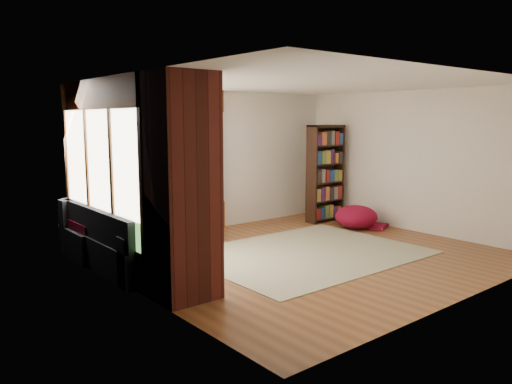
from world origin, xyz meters
TOP-DOWN VIEW (x-y plane):
  - floor at (0.00, 0.00)m, footprint 5.50×5.50m
  - ceiling at (0.00, 0.00)m, footprint 5.50×5.50m
  - wall_back at (0.00, 2.50)m, footprint 5.50×0.04m
  - wall_front at (0.00, -2.50)m, footprint 5.50×0.04m
  - wall_left at (-2.75, 0.00)m, footprint 0.04×5.00m
  - wall_right at (2.75, 0.00)m, footprint 0.04×5.00m
  - windows_back at (-1.20, 2.47)m, footprint 2.82×0.10m
  - windows_left at (-2.72, 1.20)m, footprint 0.10×2.62m
  - roller_blind at (-2.69, 2.03)m, footprint 0.03×0.72m
  - brick_chimney at (-2.40, -0.35)m, footprint 0.70×0.70m
  - sectional_sofa at (-1.95, 1.70)m, footprint 2.20×2.20m
  - area_rug at (0.08, 0.08)m, footprint 3.47×2.66m
  - bookshelf at (2.14, 1.62)m, footprint 0.84×0.28m
  - pouf at (2.11, 0.78)m, footprint 0.85×0.85m
  - dog_tan at (-1.97, 1.88)m, footprint 0.98×0.73m
  - dog_brindle at (-2.06, 1.00)m, footprint 0.78×0.86m
  - throw_pillows at (-1.86, 1.75)m, footprint 1.98×1.68m

SIDE VIEW (x-z plane):
  - floor at x=0.00m, z-range 0.00..0.00m
  - area_rug at x=0.08m, z-range 0.00..0.01m
  - pouf at x=2.11m, z-range 0.01..0.45m
  - sectional_sofa at x=-1.95m, z-range -0.10..0.70m
  - dog_brindle at x=-2.06m, z-range 0.54..0.95m
  - throw_pillows at x=-1.86m, z-range 0.53..0.98m
  - dog_tan at x=-1.97m, z-range 0.54..1.03m
  - bookshelf at x=2.14m, z-range 0.00..1.96m
  - wall_back at x=0.00m, z-range 0.00..2.60m
  - wall_front at x=0.00m, z-range 0.00..2.60m
  - wall_left at x=-2.75m, z-range 0.00..2.60m
  - wall_right at x=2.75m, z-range 0.00..2.60m
  - brick_chimney at x=-2.40m, z-range 0.00..2.60m
  - windows_back at x=-1.20m, z-range 0.40..2.30m
  - windows_left at x=-2.72m, z-range 0.40..2.30m
  - roller_blind at x=-2.69m, z-range 1.30..2.20m
  - ceiling at x=0.00m, z-range 2.60..2.60m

